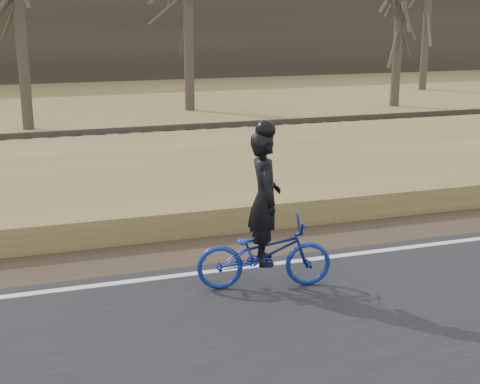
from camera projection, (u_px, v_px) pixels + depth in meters
name	position (u px, v px, depth m)	size (l,w,h in m)	color
ground	(139.00, 291.00, 8.87)	(120.00, 120.00, 0.00)	#967C4C
edge_line	(136.00, 281.00, 9.04)	(120.00, 0.12, 0.01)	silver
shoulder	(125.00, 259.00, 9.96)	(120.00, 1.60, 0.04)	#473A2B
embankment	(100.00, 195.00, 12.66)	(120.00, 5.00, 0.44)	#967C4C
ballast	(81.00, 156.00, 16.14)	(120.00, 3.00, 0.45)	slate
railroad	(80.00, 143.00, 16.06)	(120.00, 2.40, 0.29)	black
treeline_backdrop	(39.00, 23.00, 35.59)	(120.00, 4.00, 6.00)	#383328
cyclist	(264.00, 236.00, 8.68)	(1.86, 0.96, 2.23)	navy
bare_tree_near_left	(20.00, 26.00, 20.32)	(0.36, 0.36, 6.35)	#4A4136
bare_tree_center	(188.00, 2.00, 24.17)	(0.36, 0.36, 7.88)	#4A4136
bare_tree_right	(399.00, 22.00, 25.49)	(0.36, 0.36, 6.45)	#4A4136
bare_tree_far_right	(428.00, 12.00, 30.98)	(0.36, 0.36, 7.19)	#4A4136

